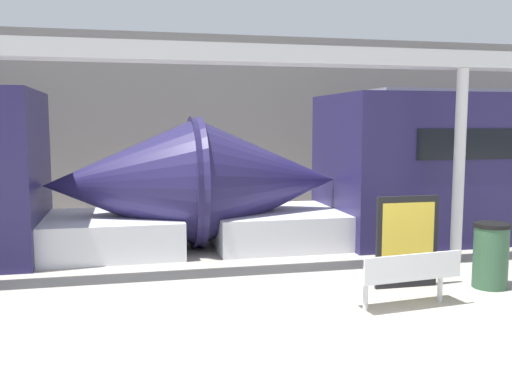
{
  "coord_description": "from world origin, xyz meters",
  "views": [
    {
      "loc": [
        -2.45,
        -5.74,
        2.48
      ],
      "look_at": [
        -0.44,
        3.07,
        1.4
      ],
      "focal_mm": 40.0,
      "sensor_mm": 36.0,
      "label": 1
    }
  ],
  "objects_px": {
    "trash_bin": "(491,255)",
    "poster_board": "(407,241)",
    "support_column_near": "(459,167)",
    "bench_near": "(407,273)"
  },
  "relations": [
    {
      "from": "bench_near",
      "to": "poster_board",
      "type": "bearing_deg",
      "value": 56.56
    },
    {
      "from": "trash_bin",
      "to": "poster_board",
      "type": "bearing_deg",
      "value": 166.33
    },
    {
      "from": "bench_near",
      "to": "poster_board",
      "type": "xyz_separation_m",
      "value": [
        0.46,
        0.9,
        0.23
      ]
    },
    {
      "from": "bench_near",
      "to": "trash_bin",
      "type": "distance_m",
      "value": 1.8
    },
    {
      "from": "bench_near",
      "to": "poster_board",
      "type": "height_order",
      "value": "poster_board"
    },
    {
      "from": "trash_bin",
      "to": "poster_board",
      "type": "height_order",
      "value": "poster_board"
    },
    {
      "from": "bench_near",
      "to": "support_column_near",
      "type": "relative_size",
      "value": 0.44
    },
    {
      "from": "trash_bin",
      "to": "bench_near",
      "type": "bearing_deg",
      "value": -160.4
    },
    {
      "from": "poster_board",
      "to": "support_column_near",
      "type": "bearing_deg",
      "value": 37.82
    },
    {
      "from": "trash_bin",
      "to": "support_column_near",
      "type": "relative_size",
      "value": 0.29
    }
  ]
}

